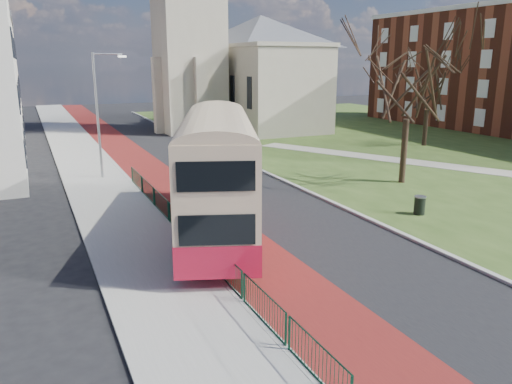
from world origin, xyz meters
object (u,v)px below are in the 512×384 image
winter_tree_far (429,81)px  streetlamp (100,109)px  bus (217,168)px  litter_bin (420,205)px  winter_tree_near (410,67)px

winter_tree_far → streetlamp: bearing=-177.0°
bus → streetlamp: bearing=123.5°
bus → litter_bin: size_ratio=13.45×
streetlamp → bus: 13.76m
streetlamp → litter_bin: 20.46m
streetlamp → litter_bin: (13.31, -15.00, -4.07)m
winter_tree_near → streetlamp: bearing=152.0°
bus → winter_tree_far: 29.87m
streetlamp → bus: bearing=-77.0°
streetlamp → winter_tree_far: 28.92m
winter_tree_near → bus: bearing=-163.5°
winter_tree_near → winter_tree_far: 15.84m
winter_tree_near → litter_bin: winter_tree_near is taller
winter_tree_near → winter_tree_far: winter_tree_near is taller
bus → litter_bin: 10.66m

